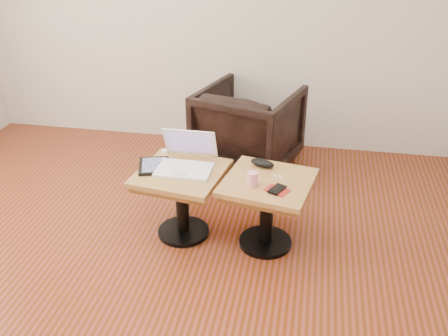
% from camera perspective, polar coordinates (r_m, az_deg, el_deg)
% --- Properties ---
extents(room_shell, '(4.52, 4.52, 2.71)m').
position_cam_1_polar(room_shell, '(2.47, -11.61, 10.59)').
color(room_shell, '#58260A').
rests_on(room_shell, ground).
extents(side_table_left, '(0.63, 0.63, 0.50)m').
position_cam_1_polar(side_table_left, '(3.38, -4.88, -2.20)').
color(side_table_left, black).
rests_on(side_table_left, ground).
extents(side_table_right, '(0.64, 0.64, 0.50)m').
position_cam_1_polar(side_table_right, '(3.27, 4.98, -3.30)').
color(side_table_right, black).
rests_on(side_table_right, ground).
extents(laptop, '(0.36, 0.36, 0.24)m').
position_cam_1_polar(laptop, '(3.34, -4.35, 0.83)').
color(laptop, white).
rests_on(laptop, side_table_left).
extents(tablet, '(0.26, 0.30, 0.02)m').
position_cam_1_polar(tablet, '(3.38, -7.99, 0.26)').
color(tablet, black).
rests_on(tablet, side_table_left).
extents(charging_adapter, '(0.05, 0.05, 0.02)m').
position_cam_1_polar(charging_adapter, '(3.57, -6.77, 1.94)').
color(charging_adapter, white).
rests_on(charging_adapter, side_table_left).
extents(glasses_case, '(0.19, 0.13, 0.05)m').
position_cam_1_polar(glasses_case, '(3.36, 4.40, 0.57)').
color(glasses_case, black).
rests_on(glasses_case, side_table_right).
extents(striped_cup, '(0.08, 0.08, 0.09)m').
position_cam_1_polar(striped_cup, '(3.11, 3.27, -1.27)').
color(striped_cup, '#F34669').
rests_on(striped_cup, side_table_right).
extents(earbuds_tangle, '(0.07, 0.05, 0.01)m').
position_cam_1_polar(earbuds_tangle, '(3.24, 6.17, -0.97)').
color(earbuds_tangle, white).
rests_on(earbuds_tangle, side_table_right).
extents(phone_on_sleeve, '(0.17, 0.15, 0.02)m').
position_cam_1_polar(phone_on_sleeve, '(3.09, 6.09, -2.49)').
color(phone_on_sleeve, maroon).
rests_on(phone_on_sleeve, side_table_right).
extents(armchair, '(0.97, 0.99, 0.72)m').
position_cam_1_polar(armchair, '(4.31, 2.83, 4.58)').
color(armchair, black).
rests_on(armchair, ground).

